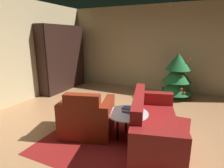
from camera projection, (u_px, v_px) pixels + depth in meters
ground_plane at (126, 132)px, 3.56m from camera, size 7.66×7.66×0.00m
wall_back at (161, 49)px, 6.03m from camera, size 6.50×0.06×2.75m
wall_left at (2, 53)px, 4.52m from camera, size 0.06×6.47×2.75m
area_rug at (120, 133)px, 3.50m from camera, size 2.39×2.51×0.01m
bookshelf_unit at (65, 59)px, 6.28m from camera, size 0.40×1.90×2.11m
armchair_red at (87, 118)px, 3.44m from camera, size 1.08×0.99×0.86m
couch_red at (153, 127)px, 3.10m from camera, size 1.14×1.94×0.87m
coffee_table at (127, 115)px, 3.29m from camera, size 0.74×0.74×0.47m
book_stack_on_table at (128, 110)px, 3.32m from camera, size 0.20×0.18×0.08m
bottle_on_table at (139, 108)px, 3.25m from camera, size 0.07×0.07×0.25m
decorated_tree at (177, 76)px, 5.34m from camera, size 0.90×0.90×1.30m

